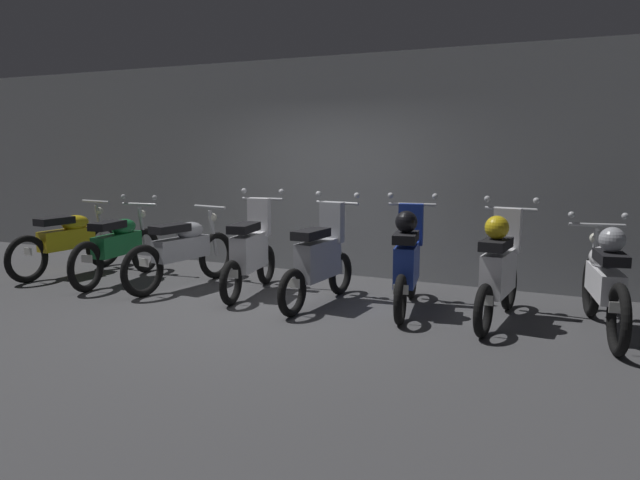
{
  "coord_description": "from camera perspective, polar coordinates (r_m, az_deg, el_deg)",
  "views": [
    {
      "loc": [
        3.45,
        -5.75,
        1.82
      ],
      "look_at": [
        0.48,
        0.59,
        0.75
      ],
      "focal_mm": 34.15,
      "sensor_mm": 36.0,
      "label": 1
    }
  ],
  "objects": [
    {
      "name": "back_wall",
      "position": [
        8.81,
        2.02,
        6.86
      ],
      "size": [
        16.0,
        0.3,
        3.08
      ],
      "primitive_type": "cube",
      "color": "gray",
      "rests_on": "ground"
    },
    {
      "name": "motorbike_slot_6",
      "position": [
        6.6,
        16.43,
        -2.62
      ],
      "size": [
        0.59,
        1.68,
        1.29
      ],
      "color": "black",
      "rests_on": "ground"
    },
    {
      "name": "motorbike_slot_1",
      "position": [
        8.74,
        -18.36,
        -0.5
      ],
      "size": [
        0.59,
        1.95,
        1.15
      ],
      "color": "black",
      "rests_on": "ground"
    },
    {
      "name": "motorbike_slot_0",
      "position": [
        9.49,
        -22.51,
        -0.04
      ],
      "size": [
        0.56,
        1.95,
        1.03
      ],
      "color": "black",
      "rests_on": "ground"
    },
    {
      "name": "motorbike_slot_5",
      "position": [
        6.87,
        8.17,
        -1.9
      ],
      "size": [
        0.58,
        1.67,
        1.29
      ],
      "color": "black",
      "rests_on": "ground"
    },
    {
      "name": "motorbike_slot_4",
      "position": [
        7.06,
        -0.03,
        -1.86
      ],
      "size": [
        0.59,
        1.68,
        1.29
      ],
      "color": "black",
      "rests_on": "ground"
    },
    {
      "name": "motorbike_slot_7",
      "position": [
        6.57,
        25.12,
        -3.5
      ],
      "size": [
        0.63,
        1.93,
        1.15
      ],
      "color": "black",
      "rests_on": "ground"
    },
    {
      "name": "ground_plane",
      "position": [
        6.95,
        -5.72,
        -6.54
      ],
      "size": [
        80.0,
        80.0,
        0.0
      ],
      "primitive_type": "plane",
      "color": "#424244"
    },
    {
      "name": "motorbike_slot_3",
      "position": [
        7.65,
        -6.52,
        -1.1
      ],
      "size": [
        0.58,
        1.67,
        1.29
      ],
      "color": "black",
      "rests_on": "ground"
    },
    {
      "name": "motorbike_slot_2",
      "position": [
        8.16,
        -12.73,
        -0.92
      ],
      "size": [
        0.56,
        1.94,
        1.03
      ],
      "color": "black",
      "rests_on": "ground"
    }
  ]
}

